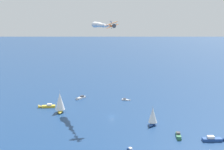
{
  "coord_description": "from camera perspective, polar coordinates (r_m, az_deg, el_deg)",
  "views": [
    {
      "loc": [
        50.78,
        156.38,
        55.22
      ],
      "look_at": [
        0.0,
        0.0,
        24.53
      ],
      "focal_mm": 47.23,
      "sensor_mm": 36.0,
      "label": 1
    }
  ],
  "objects": [
    {
      "name": "ground_plane",
      "position": [
        173.44,
        0.0,
        -7.99
      ],
      "size": [
        2000.0,
        2000.0,
        0.0
      ],
      "primitive_type": "plane",
      "color": "navy"
    },
    {
      "name": "sailboat_far_port",
      "position": [
        159.56,
        7.88,
        -7.88
      ],
      "size": [
        7.74,
        7.61,
        10.94
      ],
      "color": "#23478C",
      "rests_on": "ground_plane"
    },
    {
      "name": "motorboat_far_stbd",
      "position": [
        211.77,
        -6.13,
        -4.41
      ],
      "size": [
        8.31,
        6.94,
        2.52
      ],
      "color": "white",
      "rests_on": "ground_plane"
    },
    {
      "name": "motorboat_trailing",
      "position": [
        206.63,
        2.79,
        -4.8
      ],
      "size": [
        5.66,
        4.96,
        1.74
      ],
      "color": "white",
      "rests_on": "ground_plane"
    },
    {
      "name": "motorboat_ahead",
      "position": [
        194.53,
        -12.63,
        -5.92
      ],
      "size": [
        10.93,
        4.5,
        3.08
      ],
      "color": "gold",
      "rests_on": "ground_plane"
    },
    {
      "name": "motorboat_mid_cluster",
      "position": [
        147.64,
        19.36,
        -11.66
      ],
      "size": [
        11.34,
        5.83,
        3.19
      ],
      "color": "#23478C",
      "rests_on": "ground_plane"
    },
    {
      "name": "sailboat_outer_ring_a",
      "position": [
        181.66,
        -10.04,
        -5.25
      ],
      "size": [
        6.91,
        10.9,
        13.55
      ],
      "color": "gold",
      "rests_on": "ground_plane"
    },
    {
      "name": "motorboat_outer_ring_b",
      "position": [
        147.17,
        12.75,
        -11.46
      ],
      "size": [
        5.61,
        8.65,
        2.47
      ],
      "color": "#33704C",
      "rests_on": "ground_plane"
    },
    {
      "name": "biplane_lead",
      "position": [
        164.16,
        0.02,
        9.54
      ],
      "size": [
        7.43,
        6.79,
        3.94
      ],
      "color": "orange"
    },
    {
      "name": "wingwalker_lead",
      "position": [
        163.91,
        -0.19,
        10.26
      ],
      "size": [
        1.46,
        0.22,
        1.51
      ],
      "color": "#1E4CB2"
    },
    {
      "name": "smoke_trail_lead",
      "position": [
        188.24,
        -2.75,
        9.69
      ],
      "size": [
        5.87,
        30.59,
        4.76
      ],
      "color": "silver"
    }
  ]
}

